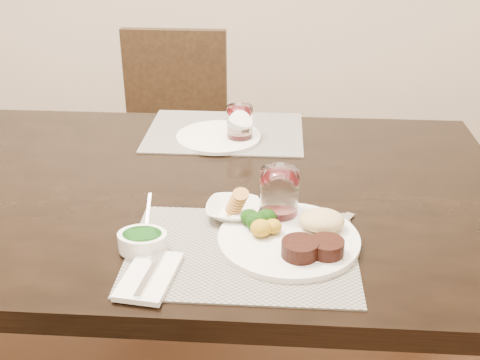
# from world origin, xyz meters

# --- Properties ---
(dining_table) EXTENTS (2.00, 1.00, 0.75)m
(dining_table) POSITION_xyz_m (0.00, 0.00, 0.67)
(dining_table) COLOR black
(dining_table) RESTS_ON ground
(chair_far) EXTENTS (0.42, 0.42, 0.90)m
(chair_far) POSITION_xyz_m (0.00, 0.93, 0.50)
(chair_far) COLOR black
(chair_far) RESTS_ON ground
(placemat_near) EXTENTS (0.46, 0.34, 0.00)m
(placemat_near) POSITION_xyz_m (0.36, -0.29, 0.75)
(placemat_near) COLOR gray
(placemat_near) RESTS_ON dining_table
(placemat_far) EXTENTS (0.46, 0.34, 0.00)m
(placemat_far) POSITION_xyz_m (0.27, 0.35, 0.75)
(placemat_far) COLOR gray
(placemat_far) RESTS_ON dining_table
(dinner_plate) EXTENTS (0.29, 0.29, 0.05)m
(dinner_plate) POSITION_xyz_m (0.47, -0.25, 0.77)
(dinner_plate) COLOR white
(dinner_plate) RESTS_ON placemat_near
(napkin_fork) EXTENTS (0.11, 0.17, 0.02)m
(napkin_fork) POSITION_xyz_m (0.19, -0.39, 0.76)
(napkin_fork) COLOR white
(napkin_fork) RESTS_ON placemat_near
(steak_knife) EXTENTS (0.08, 0.23, 0.01)m
(steak_knife) POSITION_xyz_m (0.56, -0.27, 0.76)
(steak_knife) COLOR white
(steak_knife) RESTS_ON placemat_near
(cracker_bowl) EXTENTS (0.13, 0.13, 0.05)m
(cracker_bowl) POSITION_xyz_m (0.33, -0.15, 0.77)
(cracker_bowl) COLOR white
(cracker_bowl) RESTS_ON placemat_near
(sauce_ramekin) EXTENTS (0.10, 0.15, 0.08)m
(sauce_ramekin) POSITION_xyz_m (0.16, -0.30, 0.78)
(sauce_ramekin) COLOR white
(sauce_ramekin) RESTS_ON placemat_near
(wine_glass_near) EXTENTS (0.08, 0.08, 0.12)m
(wine_glass_near) POSITION_xyz_m (0.43, -0.15, 0.81)
(wine_glass_near) COLOR white
(wine_glass_near) RESTS_ON placemat_near
(far_plate) EXTENTS (0.24, 0.24, 0.01)m
(far_plate) POSITION_xyz_m (0.25, 0.29, 0.76)
(far_plate) COLOR white
(far_plate) RESTS_ON placemat_far
(wine_glass_far) EXTENTS (0.07, 0.07, 0.10)m
(wine_glass_far) POSITION_xyz_m (0.32, 0.29, 0.80)
(wine_glass_far) COLOR white
(wine_glass_far) RESTS_ON placemat_far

